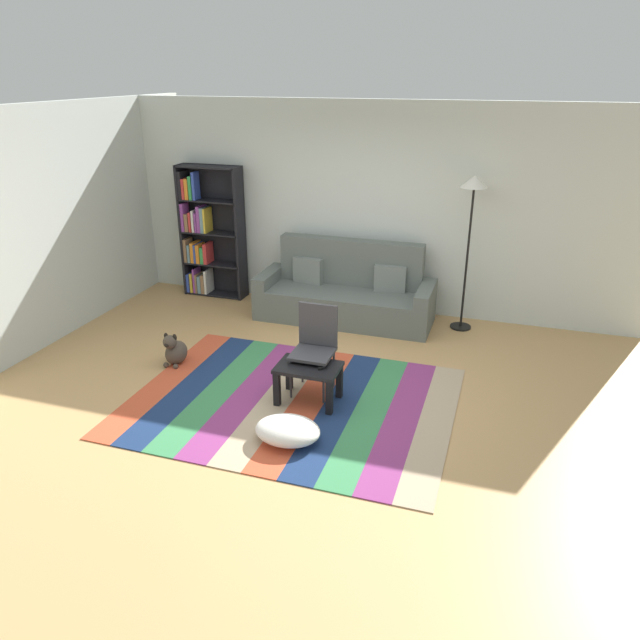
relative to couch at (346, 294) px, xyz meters
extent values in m
plane|color=tan|center=(0.23, -2.02, -0.34)|extent=(14.00, 14.00, 0.00)
cube|color=silver|center=(0.23, 0.53, 1.01)|extent=(6.80, 0.10, 2.70)
cube|color=silver|center=(-3.17, -1.27, 1.01)|extent=(0.10, 5.50, 2.70)
cube|color=#C64C2D|center=(-1.31, -2.26, -0.33)|extent=(0.31, 2.40, 0.01)
cube|color=navy|center=(-1.00, -2.26, -0.33)|extent=(0.31, 2.40, 0.01)
cube|color=#387F4C|center=(-0.69, -2.26, -0.33)|extent=(0.31, 2.40, 0.01)
cube|color=#843370|center=(-0.38, -2.26, -0.33)|extent=(0.31, 2.40, 0.01)
cube|color=tan|center=(-0.06, -2.26, -0.33)|extent=(0.31, 2.40, 0.01)
cube|color=#C64C2D|center=(0.25, -2.26, -0.33)|extent=(0.31, 2.40, 0.01)
cube|color=navy|center=(0.56, -2.26, -0.33)|extent=(0.31, 2.40, 0.01)
cube|color=#387F4C|center=(0.87, -2.26, -0.33)|extent=(0.31, 2.40, 0.01)
cube|color=#843370|center=(1.18, -2.26, -0.33)|extent=(0.31, 2.40, 0.01)
cube|color=tan|center=(1.49, -2.26, -0.33)|extent=(0.31, 2.40, 0.01)
cube|color=#59605B|center=(0.00, -0.07, -0.14)|extent=(1.90, 0.80, 0.40)
cube|color=#59605B|center=(0.00, 0.23, 0.36)|extent=(1.90, 0.20, 0.60)
cube|color=#59605B|center=(-1.04, -0.07, -0.06)|extent=(0.18, 0.80, 0.56)
cube|color=#59605B|center=(1.04, -0.07, -0.06)|extent=(0.18, 0.80, 0.56)
cube|color=slate|center=(-0.55, 0.11, 0.22)|extent=(0.42, 0.19, 0.36)
cube|color=slate|center=(0.55, 0.11, 0.22)|extent=(0.42, 0.19, 0.36)
cube|color=black|center=(-2.46, 0.28, 0.58)|extent=(0.04, 0.28, 1.84)
cube|color=black|center=(-1.60, 0.28, 0.58)|extent=(0.04, 0.28, 1.84)
cube|color=black|center=(-2.03, 0.41, 0.58)|extent=(0.90, 0.01, 1.84)
cube|color=black|center=(-2.03, 0.28, -0.32)|extent=(0.86, 0.28, 0.02)
cube|color=black|center=(-2.03, 0.28, 0.13)|extent=(0.86, 0.28, 0.02)
cube|color=black|center=(-2.03, 0.28, 0.58)|extent=(0.86, 0.28, 0.02)
cube|color=black|center=(-2.03, 0.28, 1.03)|extent=(0.86, 0.28, 0.02)
cube|color=black|center=(-2.03, 0.28, 1.49)|extent=(0.86, 0.28, 0.02)
cube|color=#334CB2|center=(-2.42, 0.27, -0.18)|extent=(0.04, 0.25, 0.26)
cube|color=gold|center=(-2.37, 0.27, -0.17)|extent=(0.04, 0.25, 0.28)
cube|color=purple|center=(-2.32, 0.25, -0.13)|extent=(0.03, 0.20, 0.35)
cube|color=#8C6647|center=(-2.29, 0.27, -0.17)|extent=(0.03, 0.24, 0.27)
cube|color=#668C99|center=(-2.24, 0.27, -0.18)|extent=(0.05, 0.25, 0.25)
cube|color=#8C6647|center=(-2.19, 0.27, -0.17)|extent=(0.05, 0.24, 0.27)
cube|color=silver|center=(-2.14, 0.27, -0.14)|extent=(0.03, 0.24, 0.34)
cube|color=#8C6647|center=(-2.42, 0.25, 0.31)|extent=(0.04, 0.21, 0.33)
cube|color=#668C99|center=(-2.37, 0.26, 0.27)|extent=(0.04, 0.23, 0.26)
cube|color=orange|center=(-2.31, 0.27, 0.29)|extent=(0.05, 0.25, 0.29)
cube|color=#334CB2|center=(-2.27, 0.27, 0.27)|extent=(0.03, 0.25, 0.26)
cube|color=orange|center=(-2.23, 0.25, 0.28)|extent=(0.05, 0.21, 0.27)
cube|color=green|center=(-2.16, 0.25, 0.26)|extent=(0.05, 0.21, 0.24)
cube|color=red|center=(-2.11, 0.26, 0.29)|extent=(0.05, 0.22, 0.29)
cube|color=purple|center=(-2.42, 0.24, 0.79)|extent=(0.04, 0.18, 0.39)
cube|color=#8C6647|center=(-2.36, 0.26, 0.72)|extent=(0.05, 0.22, 0.25)
cube|color=red|center=(-2.31, 0.26, 0.73)|extent=(0.03, 0.23, 0.27)
cube|color=silver|center=(-2.26, 0.23, 0.74)|extent=(0.03, 0.16, 0.30)
cube|color=purple|center=(-2.22, 0.24, 0.73)|extent=(0.03, 0.19, 0.27)
cube|color=purple|center=(-2.17, 0.27, 0.78)|extent=(0.05, 0.24, 0.36)
cube|color=#668C99|center=(-2.12, 0.26, 0.77)|extent=(0.05, 0.22, 0.34)
cube|color=gold|center=(-2.08, 0.26, 0.76)|extent=(0.03, 0.23, 0.34)
cube|color=black|center=(-2.42, 0.27, 1.23)|extent=(0.05, 0.25, 0.38)
cube|color=red|center=(-2.37, 0.24, 1.18)|extent=(0.04, 0.19, 0.28)
cube|color=orange|center=(-2.32, 0.25, 1.19)|extent=(0.05, 0.21, 0.28)
cube|color=green|center=(-2.26, 0.25, 1.20)|extent=(0.04, 0.21, 0.32)
cube|color=#334CB2|center=(-2.21, 0.23, 1.23)|extent=(0.04, 0.16, 0.38)
cube|color=black|center=(0.24, -2.20, 0.04)|extent=(0.61, 0.42, 0.04)
cube|color=black|center=(-0.02, -2.37, -0.15)|extent=(0.06, 0.06, 0.35)
cube|color=black|center=(0.51, -2.37, -0.15)|extent=(0.06, 0.06, 0.35)
cube|color=black|center=(-0.02, -2.03, -0.15)|extent=(0.06, 0.06, 0.35)
cube|color=black|center=(0.51, -2.03, -0.15)|extent=(0.06, 0.06, 0.35)
ellipsoid|color=white|center=(0.29, -2.90, -0.23)|extent=(0.58, 0.46, 0.20)
ellipsoid|color=#473D33|center=(-1.43, -1.86, -0.21)|extent=(0.22, 0.30, 0.26)
sphere|color=#473D33|center=(-1.43, -1.97, -0.03)|extent=(0.15, 0.15, 0.15)
ellipsoid|color=black|center=(-1.43, -2.03, -0.04)|extent=(0.06, 0.07, 0.05)
ellipsoid|color=black|center=(-1.48, -1.95, 0.02)|extent=(0.05, 0.04, 0.08)
ellipsoid|color=black|center=(-1.37, -1.95, 0.02)|extent=(0.05, 0.04, 0.08)
sphere|color=#473D33|center=(-1.49, -2.00, -0.31)|extent=(0.06, 0.06, 0.06)
sphere|color=#473D33|center=(-1.37, -2.00, -0.31)|extent=(0.06, 0.06, 0.06)
cylinder|color=black|center=(1.48, 0.13, -0.32)|extent=(0.26, 0.26, 0.02)
cylinder|color=black|center=(1.48, 0.13, 0.56)|extent=(0.03, 0.03, 1.74)
cone|color=white|center=(1.48, 0.13, 1.50)|extent=(0.32, 0.32, 0.14)
cube|color=black|center=(0.36, -2.18, 0.07)|extent=(0.08, 0.16, 0.02)
cube|color=#38383D|center=(0.23, -2.02, 0.10)|extent=(0.40, 0.40, 0.03)
cube|color=#38383D|center=(0.23, -1.84, 0.34)|extent=(0.40, 0.03, 0.44)
cylinder|color=#38383D|center=(0.06, -2.19, -0.12)|extent=(0.02, 0.02, 0.42)
cylinder|color=#38383D|center=(0.40, -2.19, -0.12)|extent=(0.02, 0.02, 0.42)
cylinder|color=#38383D|center=(0.06, -1.85, -0.12)|extent=(0.02, 0.02, 0.42)
cylinder|color=#38383D|center=(0.40, -1.85, -0.12)|extent=(0.02, 0.02, 0.42)
camera|label=1|loc=(1.95, -7.08, 2.70)|focal=33.74mm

